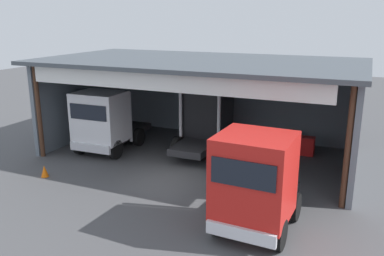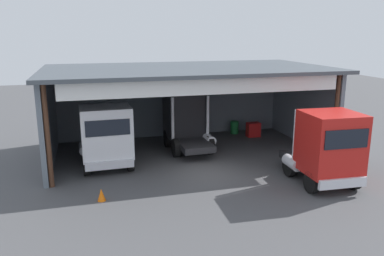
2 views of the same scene
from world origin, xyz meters
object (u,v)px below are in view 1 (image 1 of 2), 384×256
at_px(truck_black_center_left_bay, 206,118).
at_px(truck_red_center_bay, 255,182).
at_px(oil_drum, 292,139).
at_px(traffic_cone, 45,171).
at_px(truck_white_yard_outside, 104,121).
at_px(tool_cart, 306,146).

bearing_deg(truck_black_center_left_bay, truck_red_center_bay, -58.60).
height_order(truck_red_center_bay, oil_drum, truck_red_center_bay).
distance_m(truck_black_center_left_bay, traffic_cone, 8.74).
distance_m(truck_white_yard_outside, tool_cart, 11.09).
bearing_deg(tool_cart, oil_drum, 130.37).
relative_size(truck_white_yard_outside, truck_black_center_left_bay, 1.14).
xyz_separation_m(truck_white_yard_outside, truck_black_center_left_bay, (5.05, 2.36, 0.13)).
height_order(truck_white_yard_outside, oil_drum, truck_white_yard_outside).
bearing_deg(traffic_cone, truck_white_yard_outside, 83.34).
height_order(truck_white_yard_outside, truck_red_center_bay, truck_red_center_bay).
relative_size(truck_white_yard_outside, traffic_cone, 9.27).
relative_size(tool_cart, traffic_cone, 1.79).
height_order(oil_drum, traffic_cone, oil_drum).
xyz_separation_m(truck_black_center_left_bay, truck_red_center_bay, (4.80, -7.57, 0.00)).
relative_size(oil_drum, traffic_cone, 1.60).
xyz_separation_m(truck_black_center_left_bay, oil_drum, (4.28, 2.72, -1.44)).
height_order(oil_drum, tool_cart, tool_cart).
height_order(truck_black_center_left_bay, truck_red_center_bay, truck_black_center_left_bay).
relative_size(truck_white_yard_outside, tool_cart, 5.19).
height_order(truck_black_center_left_bay, oil_drum, truck_black_center_left_bay).
height_order(truck_black_center_left_bay, traffic_cone, truck_black_center_left_bay).
distance_m(truck_white_yard_outside, truck_red_center_bay, 11.14).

